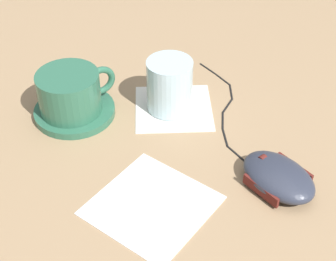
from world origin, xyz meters
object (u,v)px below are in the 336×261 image
(saucer, at_px, (75,111))
(coffee_cup, at_px, (71,92))
(drinking_glass, at_px, (170,85))
(computer_mouse, at_px, (278,177))

(saucer, distance_m, coffee_cup, 0.04)
(coffee_cup, distance_m, drinking_glass, 0.14)
(saucer, relative_size, coffee_cup, 1.02)
(coffee_cup, relative_size, computer_mouse, 0.96)
(computer_mouse, relative_size, drinking_glass, 1.54)
(saucer, bearing_deg, coffee_cup, -167.25)
(computer_mouse, height_order, drinking_glass, drinking_glass)
(computer_mouse, distance_m, drinking_glass, 0.21)
(coffee_cup, distance_m, computer_mouse, 0.32)
(coffee_cup, bearing_deg, saucer, 12.75)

